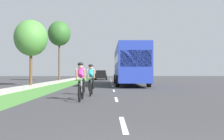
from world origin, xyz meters
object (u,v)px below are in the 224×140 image
object	(u,v)px
cyclist_lead	(81,81)
bus_blue	(129,64)
sedan_black	(101,75)
street_tree_far	(59,34)
street_tree_near	(31,38)
cyclist_trailing	(91,79)

from	to	relation	value
cyclist_lead	bus_blue	bearing A→B (deg)	76.64
bus_blue	sedan_black	bearing A→B (deg)	101.24
bus_blue	sedan_black	xyz separation A→B (m)	(-3.20, 16.10, -1.21)
cyclist_lead	sedan_black	xyz separation A→B (m)	(-0.11, 29.12, -0.04)
bus_blue	sedan_black	distance (m)	16.46
cyclist_lead	street_tree_far	xyz separation A→B (m)	(-5.88, 24.45, 5.85)
cyclist_lead	street_tree_near	size ratio (longest dim) A/B	0.30
street_tree_near	street_tree_far	bearing A→B (deg)	90.59
cyclist_lead	street_tree_far	size ratio (longest dim) A/B	0.20
cyclist_trailing	street_tree_near	xyz separation A→B (m)	(-6.00, 9.22, 3.40)
cyclist_lead	sedan_black	bearing A→B (deg)	90.21
street_tree_far	sedan_black	bearing A→B (deg)	38.97
street_tree_near	cyclist_lead	bearing A→B (deg)	-63.47
street_tree_near	cyclist_trailing	bearing A→B (deg)	-56.97
cyclist_trailing	street_tree_far	size ratio (longest dim) A/B	0.20
sedan_black	street_tree_far	xyz separation A→B (m)	(-5.77, -4.67, 5.89)
sedan_black	street_tree_near	world-z (taller)	street_tree_near
street_tree_far	bus_blue	bearing A→B (deg)	-51.90
sedan_black	cyclist_trailing	bearing A→B (deg)	-89.23
bus_blue	street_tree_near	xyz separation A→B (m)	(-8.83, -1.51, 2.23)
cyclist_trailing	sedan_black	distance (m)	26.84
sedan_black	street_tree_near	bearing A→B (deg)	-107.74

